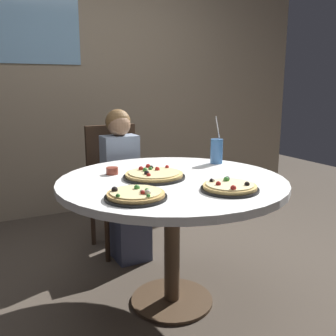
# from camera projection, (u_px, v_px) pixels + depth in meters

# --- Properties ---
(ground_plane) EXTENTS (8.00, 8.00, 0.00)m
(ground_plane) POSITION_uv_depth(u_px,v_px,m) (172.00, 301.00, 2.26)
(ground_plane) COLOR #4C4238
(wall_with_window) EXTENTS (5.20, 0.13, 2.90)m
(wall_with_window) POSITION_uv_depth(u_px,v_px,m) (76.00, 63.00, 3.65)
(wall_with_window) COLOR gray
(wall_with_window) RESTS_ON ground_plane
(dining_table) EXTENTS (1.25, 1.25, 0.75)m
(dining_table) POSITION_uv_depth(u_px,v_px,m) (172.00, 195.00, 2.12)
(dining_table) COLOR white
(dining_table) RESTS_ON ground_plane
(chair_wooden) EXTENTS (0.41, 0.41, 0.95)m
(chair_wooden) POSITION_uv_depth(u_px,v_px,m) (116.00, 180.00, 2.96)
(chair_wooden) COLOR #382619
(chair_wooden) RESTS_ON ground_plane
(diner_child) EXTENTS (0.26, 0.41, 1.08)m
(diner_child) POSITION_uv_depth(u_px,v_px,m) (124.00, 191.00, 2.81)
(diner_child) COLOR #3F4766
(diner_child) RESTS_ON ground_plane
(pizza_veggie) EXTENTS (0.29, 0.29, 0.05)m
(pizza_veggie) POSITION_uv_depth(u_px,v_px,m) (230.00, 187.00, 1.86)
(pizza_veggie) COLOR black
(pizza_veggie) RESTS_ON dining_table
(pizza_cheese) EXTENTS (0.29, 0.29, 0.05)m
(pizza_cheese) POSITION_uv_depth(u_px,v_px,m) (136.00, 195.00, 1.73)
(pizza_cheese) COLOR black
(pizza_cheese) RESTS_ON dining_table
(pizza_pepperoni) EXTENTS (0.35, 0.35, 0.05)m
(pizza_pepperoni) POSITION_uv_depth(u_px,v_px,m) (154.00, 175.00, 2.11)
(pizza_pepperoni) COLOR black
(pizza_pepperoni) RESTS_ON dining_table
(soda_cup) EXTENTS (0.08, 0.08, 0.31)m
(soda_cup) POSITION_uv_depth(u_px,v_px,m) (217.00, 151.00, 2.49)
(soda_cup) COLOR #3F72B2
(soda_cup) RESTS_ON dining_table
(sauce_bowl) EXTENTS (0.07, 0.07, 0.04)m
(sauce_bowl) POSITION_uv_depth(u_px,v_px,m) (112.00, 171.00, 2.20)
(sauce_bowl) COLOR brown
(sauce_bowl) RESTS_ON dining_table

